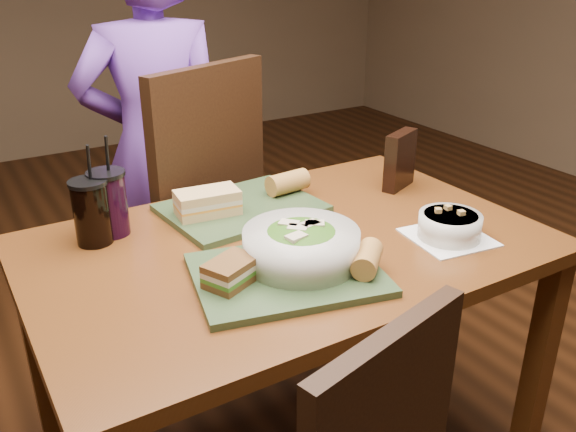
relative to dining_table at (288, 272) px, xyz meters
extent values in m
cube|color=#5A3012|center=(0.60, -0.38, -0.30)|extent=(0.06, 0.06, 0.71)
cube|color=#5A3012|center=(-0.60, 0.38, -0.30)|extent=(0.06, 0.06, 0.71)
cube|color=#5A3012|center=(0.60, 0.38, -0.30)|extent=(0.06, 0.06, 0.71)
cube|color=#5A3012|center=(0.00, 0.00, 0.07)|extent=(1.30, 0.85, 0.04)
cube|color=black|center=(0.03, 0.76, -0.14)|extent=(0.62, 0.62, 0.05)
cube|color=black|center=(0.03, 0.54, 0.17)|extent=(0.47, 0.22, 0.57)
cube|color=black|center=(-0.18, 0.55, -0.41)|extent=(0.05, 0.05, 0.49)
cube|color=black|center=(0.24, 0.55, -0.41)|extent=(0.05, 0.05, 0.49)
cube|color=black|center=(-0.18, 0.96, -0.41)|extent=(0.05, 0.05, 0.49)
cube|color=black|center=(0.24, 0.96, -0.41)|extent=(0.05, 0.05, 0.49)
imported|color=#6C3BA2|center=(-0.03, 0.87, 0.10)|extent=(0.62, 0.47, 1.53)
cube|color=#2F4425|center=(-0.10, -0.16, 0.10)|extent=(0.48, 0.41, 0.02)
cube|color=#2F4425|center=(-0.01, 0.23, 0.10)|extent=(0.45, 0.35, 0.02)
cylinder|color=silver|center=(-0.05, -0.14, 0.15)|extent=(0.27, 0.27, 0.08)
ellipsoid|color=#427219|center=(-0.05, -0.14, 0.16)|extent=(0.22, 0.22, 0.07)
cube|color=beige|center=(-0.01, -0.14, 0.19)|extent=(0.06, 0.05, 0.01)
cube|color=beige|center=(-0.06, -0.10, 0.19)|extent=(0.05, 0.06, 0.01)
cube|color=beige|center=(-0.02, -0.13, 0.19)|extent=(0.05, 0.04, 0.01)
cube|color=beige|center=(-0.08, -0.17, 0.19)|extent=(0.05, 0.04, 0.01)
cube|color=beige|center=(-0.06, -0.14, 0.19)|extent=(0.05, 0.05, 0.01)
cube|color=white|center=(0.37, -0.20, 0.09)|extent=(0.22, 0.22, 0.00)
cylinder|color=silver|center=(0.37, -0.20, 0.13)|extent=(0.16, 0.16, 0.06)
cylinder|color=black|center=(0.37, -0.20, 0.15)|extent=(0.14, 0.14, 0.01)
cube|color=#B28947|center=(0.35, -0.18, 0.16)|extent=(0.02, 0.02, 0.01)
cube|color=#B28947|center=(0.39, -0.22, 0.16)|extent=(0.02, 0.02, 0.01)
cube|color=#B28947|center=(0.38, -0.17, 0.16)|extent=(0.02, 0.02, 0.01)
cube|color=#593819|center=(-0.23, -0.15, 0.12)|extent=(0.14, 0.12, 0.02)
cube|color=#3F721E|center=(-0.23, -0.15, 0.13)|extent=(0.14, 0.12, 0.01)
cube|color=beige|center=(-0.23, -0.15, 0.14)|extent=(0.14, 0.12, 0.01)
cube|color=#593819|center=(-0.23, -0.15, 0.16)|extent=(0.14, 0.12, 0.02)
cube|color=tan|center=(-0.12, 0.23, 0.12)|extent=(0.18, 0.11, 0.02)
cube|color=orange|center=(-0.12, 0.23, 0.14)|extent=(0.18, 0.11, 0.01)
cube|color=beige|center=(-0.12, 0.23, 0.15)|extent=(0.18, 0.11, 0.01)
cube|color=tan|center=(-0.12, 0.23, 0.16)|extent=(0.18, 0.11, 0.02)
cylinder|color=#AD7533|center=(0.06, -0.25, 0.14)|extent=(0.12, 0.12, 0.06)
cylinder|color=#AD7533|center=(0.15, 0.25, 0.14)|extent=(0.13, 0.08, 0.06)
cylinder|color=black|center=(-0.43, 0.25, 0.17)|extent=(0.09, 0.09, 0.16)
cylinder|color=black|center=(-0.43, 0.25, 0.25)|extent=(0.10, 0.10, 0.01)
cylinder|color=black|center=(-0.42, 0.25, 0.30)|extent=(0.01, 0.03, 0.10)
cylinder|color=black|center=(-0.37, 0.28, 0.17)|extent=(0.09, 0.09, 0.16)
cylinder|color=black|center=(-0.37, 0.28, 0.26)|extent=(0.10, 0.10, 0.01)
cylinder|color=black|center=(-0.36, 0.28, 0.31)|extent=(0.01, 0.03, 0.10)
cube|color=black|center=(0.50, 0.15, 0.18)|extent=(0.14, 0.09, 0.18)
camera|label=1|loc=(-0.73, -1.20, 0.79)|focal=38.00mm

